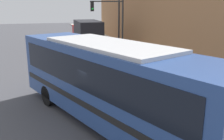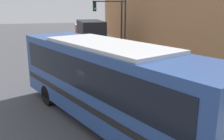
{
  "view_description": "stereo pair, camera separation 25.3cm",
  "coord_description": "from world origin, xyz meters",
  "views": [
    {
      "loc": [
        -2.4,
        -9.57,
        4.81
      ],
      "look_at": [
        1.02,
        2.67,
        1.47
      ],
      "focal_mm": 40.0,
      "sensor_mm": 36.0,
      "label": 1
    },
    {
      "loc": [
        -2.15,
        -9.64,
        4.81
      ],
      "look_at": [
        1.02,
        2.67,
        1.47
      ],
      "focal_mm": 40.0,
      "sensor_mm": 36.0,
      "label": 2
    }
  ],
  "objects": [
    {
      "name": "fire_hydrant",
      "position": [
        5.1,
        3.25,
        0.55
      ],
      "size": [
        0.26,
        0.35,
        0.83
      ],
      "color": "#999999",
      "rests_on": "sidewalk"
    },
    {
      "name": "sidewalk",
      "position": [
        5.98,
        20.0,
        0.07
      ],
      "size": [
        2.95,
        70.0,
        0.14
      ],
      "color": "#B7B2A8",
      "rests_on": "ground_plane"
    },
    {
      "name": "city_bus",
      "position": [
        0.02,
        -0.33,
        1.95
      ],
      "size": [
        6.57,
        11.0,
        3.39
      ],
      "rotation": [
        0.0,
        0.0,
        0.4
      ],
      "color": "#2D4C8C",
      "rests_on": "ground_plane"
    },
    {
      "name": "street_lamp",
      "position": [
        5.01,
        15.49,
        4.49
      ],
      "size": [
        2.64,
        0.28,
        7.32
      ],
      "color": "#2D2D2D",
      "rests_on": "sidewalk"
    },
    {
      "name": "ground_plane",
      "position": [
        0.0,
        0.0,
        0.0
      ],
      "size": [
        120.0,
        120.0,
        0.0
      ],
      "primitive_type": "plane",
      "color": "#47474C"
    },
    {
      "name": "parking_meter",
      "position": [
        5.1,
        9.31,
        1.07
      ],
      "size": [
        0.14,
        0.14,
        1.38
      ],
      "color": "#2D2D2D",
      "rests_on": "sidewalk"
    },
    {
      "name": "delivery_truck",
      "position": [
        2.48,
        18.61,
        1.68
      ],
      "size": [
        2.43,
        7.53,
        3.09
      ],
      "color": "black",
      "rests_on": "ground_plane"
    },
    {
      "name": "building_facade",
      "position": [
        10.45,
        16.65,
        3.8
      ],
      "size": [
        6.0,
        31.3,
        7.59
      ],
      "color": "#B27A4C",
      "rests_on": "ground_plane"
    },
    {
      "name": "traffic_light_pole",
      "position": [
        4.11,
        13.92,
        3.66
      ],
      "size": [
        3.28,
        0.35,
        5.11
      ],
      "color": "#2D2D2D",
      "rests_on": "sidewalk"
    }
  ]
}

